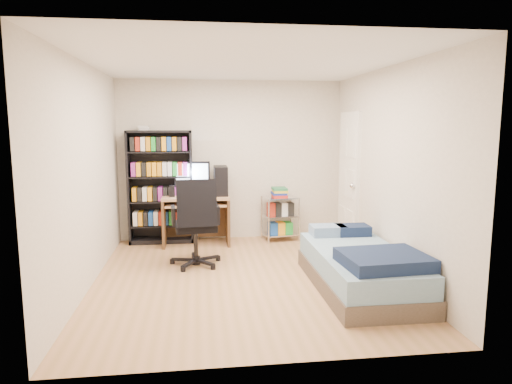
{
  "coord_description": "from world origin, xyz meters",
  "views": [
    {
      "loc": [
        -0.52,
        -5.21,
        1.82
      ],
      "look_at": [
        0.2,
        0.4,
        0.98
      ],
      "focal_mm": 32.0,
      "sensor_mm": 36.0,
      "label": 1
    }
  ],
  "objects": [
    {
      "name": "office_chair",
      "position": [
        -0.56,
        0.56,
        0.37
      ],
      "size": [
        0.75,
        0.75,
        1.15
      ],
      "rotation": [
        0.0,
        0.0,
        0.1
      ],
      "color": "black",
      "rests_on": "room"
    },
    {
      "name": "door",
      "position": [
        1.72,
        1.35,
        1.0
      ],
      "size": [
        0.12,
        0.8,
        2.0
      ],
      "color": "white",
      "rests_on": "room"
    },
    {
      "name": "room",
      "position": [
        0.0,
        0.0,
        1.25
      ],
      "size": [
        3.58,
        4.08,
        2.58
      ],
      "color": "tan",
      "rests_on": "ground"
    },
    {
      "name": "media_shelf",
      "position": [
        -1.1,
        1.84,
        0.89
      ],
      "size": [
        0.97,
        0.32,
        1.8
      ],
      "color": "black",
      "rests_on": "room"
    },
    {
      "name": "wire_cart",
      "position": [
        0.75,
        1.74,
        0.55
      ],
      "size": [
        0.58,
        0.46,
        0.85
      ],
      "rotation": [
        0.0,
        0.0,
        0.17
      ],
      "color": "silver",
      "rests_on": "room"
    },
    {
      "name": "bed",
      "position": [
        1.25,
        -0.52,
        0.24
      ],
      "size": [
        0.97,
        1.93,
        0.55
      ],
      "color": "brown",
      "rests_on": "room"
    },
    {
      "name": "computer_desk",
      "position": [
        -0.46,
        1.7,
        0.68
      ],
      "size": [
        1.0,
        0.58,
        1.26
      ],
      "color": "tan",
      "rests_on": "room"
    }
  ]
}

